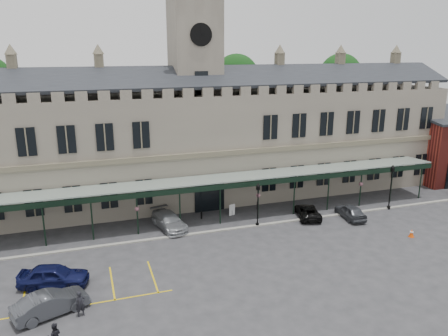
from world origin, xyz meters
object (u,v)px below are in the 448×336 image
object	(u,v)px
station_building	(197,142)
traffic_cone	(412,233)
car_left_b	(51,303)
lamp_post_right	(391,183)
car_right_a	(350,211)
person_b	(55,336)
clock_tower	(195,82)
lamp_post_mid	(258,201)
car_left_a	(54,276)
car_taxi	(169,221)
car_van	(308,212)
sign_board	(232,210)
person_a	(80,304)

from	to	relation	value
station_building	traffic_cone	distance (m)	24.04
car_left_b	lamp_post_right	bearing A→B (deg)	-96.48
car_right_a	station_building	bearing A→B (deg)	-36.70
traffic_cone	car_right_a	bearing A→B (deg)	114.96
car_left_b	station_building	bearing A→B (deg)	-59.17
lamp_post_right	person_b	bearing A→B (deg)	-158.85
clock_tower	lamp_post_mid	world-z (taller)	clock_tower
car_left_a	person_b	world-z (taller)	car_left_a
traffic_cone	car_left_a	bearing A→B (deg)	178.01
traffic_cone	car_left_b	size ratio (longest dim) A/B	0.16
car_left_a	car_taxi	xyz separation A→B (m)	(10.00, 7.85, -0.08)
lamp_post_right	car_taxi	world-z (taller)	lamp_post_right
traffic_cone	car_left_b	world-z (taller)	car_left_b
car_taxi	car_van	xyz separation A→B (m)	(13.98, -1.67, -0.14)
station_building	traffic_cone	world-z (taller)	station_building
lamp_post_mid	lamp_post_right	distance (m)	15.19
lamp_post_right	car_left_a	distance (m)	33.96
station_building	car_right_a	size ratio (longest dim) A/B	14.21
clock_tower	car_left_b	size ratio (longest dim) A/B	5.21
clock_tower	person_b	size ratio (longest dim) A/B	15.61
sign_board	person_a	world-z (taller)	person_a
station_building	sign_board	world-z (taller)	station_building
traffic_cone	person_b	size ratio (longest dim) A/B	0.47
car_taxi	car_van	distance (m)	14.08
lamp_post_right	person_b	xyz separation A→B (m)	(-33.07, -12.80, -2.12)
lamp_post_right	car_van	size ratio (longest dim) A/B	1.10
clock_tower	car_taxi	world-z (taller)	clock_tower
lamp_post_right	car_right_a	bearing A→B (deg)	-170.41
clock_tower	sign_board	distance (m)	14.50
station_building	car_taxi	size ratio (longest dim) A/B	11.48
car_van	person_b	distance (m)	27.15
car_van	lamp_post_mid	bearing A→B (deg)	20.80
car_taxi	car_left_b	bearing A→B (deg)	-143.51
sign_board	car_taxi	xyz separation A→B (m)	(-6.84, -1.28, 0.18)
sign_board	car_left_b	size ratio (longest dim) A/B	0.25
person_a	station_building	bearing A→B (deg)	41.05
car_right_a	person_a	bearing A→B (deg)	23.70
clock_tower	car_taxi	size ratio (longest dim) A/B	4.74
clock_tower	person_a	xyz separation A→B (m)	(-13.20, -20.58, -12.25)
car_left_a	person_a	bearing A→B (deg)	-143.96
lamp_post_right	person_b	world-z (taller)	lamp_post_right
traffic_cone	person_a	bearing A→B (deg)	-173.46
lamp_post_right	sign_board	distance (m)	17.13
clock_tower	lamp_post_mid	bearing A→B (deg)	-72.84
car_left_a	car_right_a	size ratio (longest dim) A/B	1.17
station_building	clock_tower	size ratio (longest dim) A/B	2.42
car_right_a	car_left_b	bearing A→B (deg)	21.10
station_building	person_b	distance (m)	28.11
sign_board	car_taxi	bearing A→B (deg)	174.43
car_left_a	lamp_post_right	bearing A→B (deg)	-66.82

